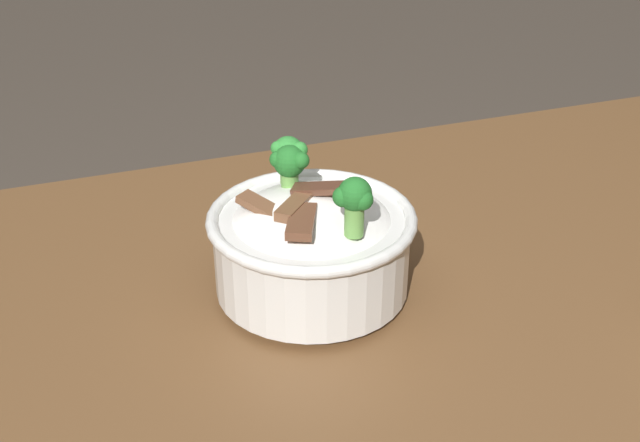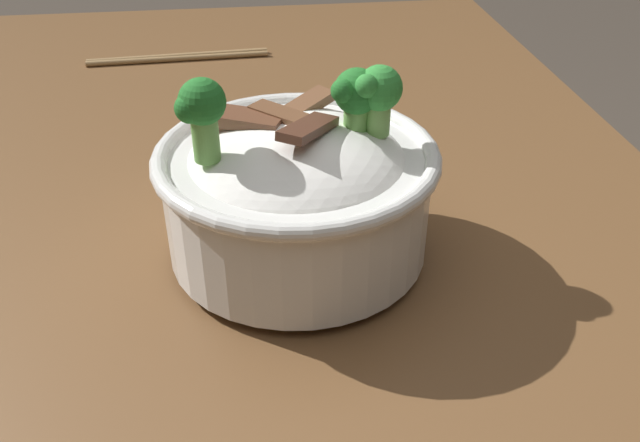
# 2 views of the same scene
# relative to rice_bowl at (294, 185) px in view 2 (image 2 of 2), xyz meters

# --- Properties ---
(dining_table) EXTENTS (1.40, 0.76, 0.77)m
(dining_table) POSITION_rel_rice_bowl_xyz_m (-0.04, 0.04, -0.17)
(dining_table) COLOR brown
(dining_table) RESTS_ON ground
(rice_bowl) EXTENTS (0.20, 0.20, 0.15)m
(rice_bowl) POSITION_rel_rice_bowl_xyz_m (0.00, 0.00, 0.00)
(rice_bowl) COLOR white
(rice_bowl) RESTS_ON dining_table
(chopsticks_pair) EXTENTS (0.03, 0.23, 0.01)m
(chopsticks_pair) POSITION_rel_rice_bowl_xyz_m (0.43, 0.11, -0.06)
(chopsticks_pair) COLOR #9E7A4C
(chopsticks_pair) RESTS_ON dining_table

